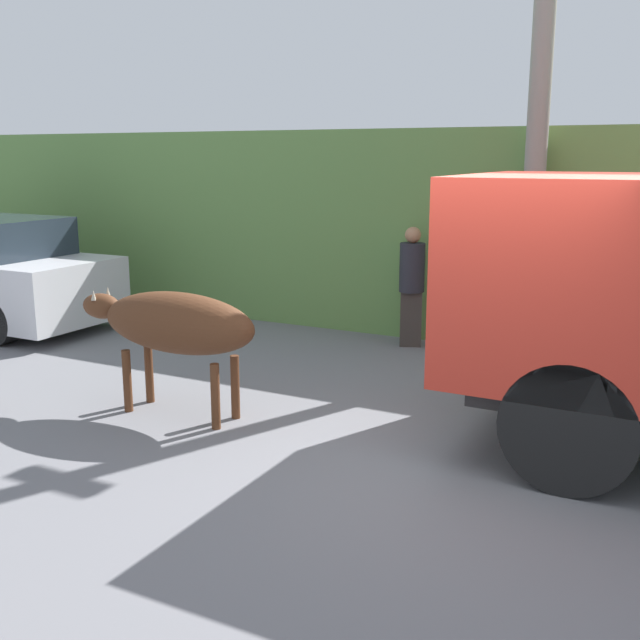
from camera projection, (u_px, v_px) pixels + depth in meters
ground_plane at (464, 464)px, 6.55m from camera, size 60.00×60.00×0.00m
hillside_embankment at (592, 226)px, 12.12m from camera, size 32.00×5.49×3.01m
building_backdrop at (198, 221)px, 14.26m from camera, size 6.52×2.70×2.77m
brown_cow at (174, 324)px, 7.60m from camera, size 2.16×0.63×1.29m
pedestrian_on_hill at (412, 282)px, 10.39m from camera, size 0.45×0.45×1.68m
utility_pole at (539, 110)px, 9.28m from camera, size 0.90×0.27×6.18m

